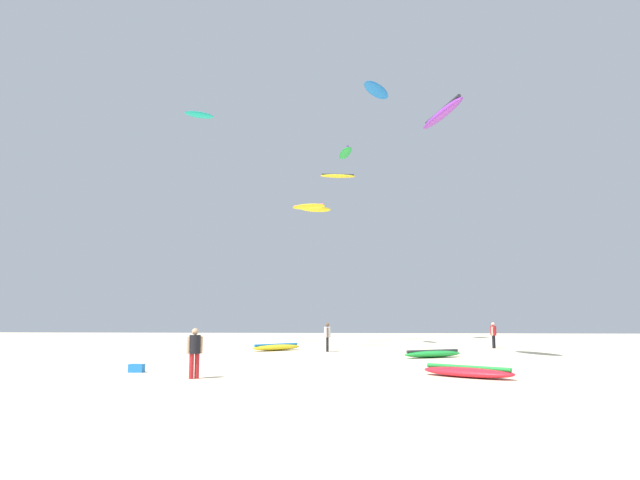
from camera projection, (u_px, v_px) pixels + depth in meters
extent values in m
plane|color=beige|center=(271.00, 405.00, 13.87)|extent=(120.00, 120.00, 0.00)
cylinder|color=#B21E23|center=(197.00, 366.00, 19.91)|extent=(0.16, 0.16, 0.86)
cylinder|color=#B21E23|center=(191.00, 366.00, 19.81)|extent=(0.16, 0.16, 0.86)
cylinder|color=black|center=(195.00, 344.00, 19.96)|extent=(0.40, 0.40, 0.65)
cylinder|color=tan|center=(201.00, 345.00, 20.08)|extent=(0.12, 0.12, 0.60)
cylinder|color=tan|center=(188.00, 345.00, 19.84)|extent=(0.12, 0.12, 0.60)
sphere|color=tan|center=(195.00, 331.00, 20.02)|extent=(0.23, 0.23, 0.23)
cylinder|color=black|center=(327.00, 344.00, 35.03)|extent=(0.16, 0.16, 0.87)
cylinder|color=black|center=(327.00, 345.00, 34.84)|extent=(0.16, 0.16, 0.87)
cylinder|color=silver|center=(327.00, 332.00, 35.04)|extent=(0.40, 0.40, 0.65)
cylinder|color=brown|center=(327.00, 332.00, 35.27)|extent=(0.12, 0.12, 0.60)
cylinder|color=brown|center=(327.00, 333.00, 34.80)|extent=(0.12, 0.12, 0.60)
sphere|color=brown|center=(327.00, 325.00, 35.10)|extent=(0.24, 0.24, 0.24)
cylinder|color=black|center=(494.00, 342.00, 38.74)|extent=(0.16, 0.16, 0.86)
cylinder|color=black|center=(493.00, 342.00, 38.58)|extent=(0.16, 0.16, 0.86)
cylinder|color=#B21E23|center=(493.00, 331.00, 38.76)|extent=(0.40, 0.40, 0.65)
cylinder|color=beige|center=(494.00, 331.00, 38.95)|extent=(0.12, 0.12, 0.60)
cylinder|color=beige|center=(492.00, 331.00, 38.57)|extent=(0.12, 0.12, 0.60)
sphere|color=beige|center=(493.00, 324.00, 38.82)|extent=(0.23, 0.23, 0.23)
ellipsoid|color=yellow|center=(276.00, 347.00, 36.00)|extent=(3.30, 3.36, 0.40)
cylinder|color=blue|center=(276.00, 345.00, 36.02)|extent=(2.46, 2.54, 0.16)
ellipsoid|color=red|center=(468.00, 372.00, 20.28)|extent=(3.39, 2.83, 0.42)
cylinder|color=green|center=(468.00, 367.00, 20.30)|extent=(2.68, 1.99, 0.15)
ellipsoid|color=green|center=(433.00, 354.00, 29.87)|extent=(3.53, 2.52, 0.42)
cylinder|color=#2D2D33|center=(433.00, 351.00, 29.90)|extent=(2.89, 1.65, 0.15)
cube|color=blue|center=(137.00, 368.00, 22.08)|extent=(0.56, 0.36, 0.32)
ellipsoid|color=green|center=(345.00, 153.00, 44.40)|extent=(1.43, 3.31, 0.50)
cylinder|color=purple|center=(345.00, 151.00, 44.42)|extent=(0.60, 2.93, 0.14)
ellipsoid|color=yellow|center=(315.00, 209.00, 47.43)|extent=(2.79, 1.74, 0.56)
ellipsoid|color=yellow|center=(338.00, 176.00, 50.73)|extent=(3.25, 1.36, 0.45)
cylinder|color=#2D2D33|center=(338.00, 175.00, 50.75)|extent=(2.88, 0.55, 0.14)
ellipsoid|color=purple|center=(442.00, 114.00, 30.04)|extent=(2.46, 4.66, 1.08)
cylinder|color=#2D2D33|center=(442.00, 110.00, 30.07)|extent=(1.31, 4.02, 0.20)
ellipsoid|color=#19B29E|center=(199.00, 115.00, 46.63)|extent=(2.44, 1.84, 0.51)
cylinder|color=purple|center=(199.00, 114.00, 46.65)|extent=(1.97, 1.22, 0.11)
ellipsoid|color=yellow|center=(309.00, 207.00, 40.34)|extent=(2.55, 1.34, 0.46)
cylinder|color=#E5598C|center=(309.00, 205.00, 40.35)|extent=(2.20, 0.70, 0.11)
ellipsoid|color=blue|center=(376.00, 90.00, 52.42)|extent=(3.27, 4.60, 0.93)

